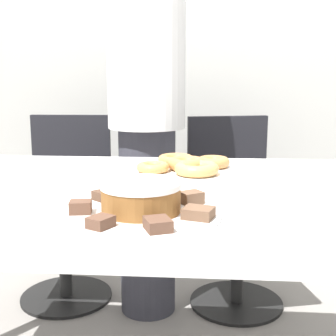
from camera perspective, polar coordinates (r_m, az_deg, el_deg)
wall_back at (r=2.79m, az=2.95°, el=15.94°), size 8.00×0.05×2.60m
table at (r=1.26m, az=0.85°, el=-6.28°), size 1.74×0.97×0.78m
person_standing at (r=2.03m, az=-2.61°, el=6.45°), size 0.33×0.33×1.70m
office_chair_left at (r=2.34m, az=-12.29°, el=-5.39°), size 0.45×0.45×0.88m
office_chair_right at (r=2.24m, az=8.13°, el=-5.93°), size 0.53×0.53×0.88m
plate_cake at (r=1.00m, az=-3.29°, el=-5.60°), size 0.34×0.34×0.01m
plate_donuts at (r=1.44m, az=2.28°, el=-0.39°), size 0.36×0.36×0.01m
frosted_cake at (r=0.99m, az=-3.31°, el=-3.52°), size 0.17×0.17×0.07m
lamington_0 at (r=0.91m, az=-8.22°, el=-6.53°), size 0.06×0.06×0.02m
lamington_1 at (r=0.88m, az=-1.25°, el=-6.88°), size 0.06×0.07×0.02m
lamington_2 at (r=0.96m, az=3.72°, el=-5.47°), size 0.07×0.07×0.02m
lamington_3 at (r=1.06m, az=2.86°, el=-3.62°), size 0.06×0.06×0.03m
lamington_4 at (r=1.12m, az=-2.00°, el=-2.95°), size 0.05×0.06×0.02m
lamington_5 at (r=1.10m, az=-7.59°, el=-3.36°), size 0.07×0.07×0.02m
lamington_6 at (r=1.01m, az=-10.62°, el=-4.69°), size 0.05×0.05×0.03m
donut_0 at (r=1.44m, az=2.29°, el=0.53°), size 0.12×0.12×0.04m
donut_1 at (r=1.48m, az=5.53°, el=0.73°), size 0.10×0.10×0.03m
donut_2 at (r=1.53m, az=0.97°, el=1.04°), size 0.12×0.12×0.03m
donut_3 at (r=1.40m, az=-1.86°, el=0.09°), size 0.10×0.10×0.03m
donut_4 at (r=1.37m, az=3.52°, el=-0.09°), size 0.13×0.13×0.04m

